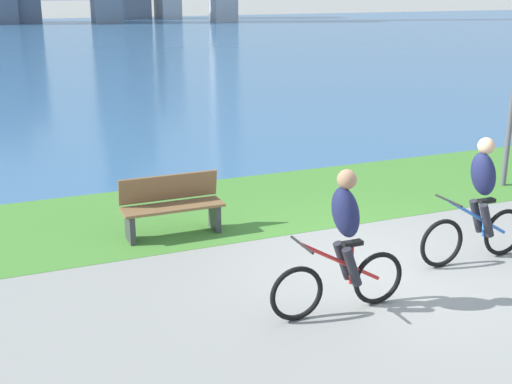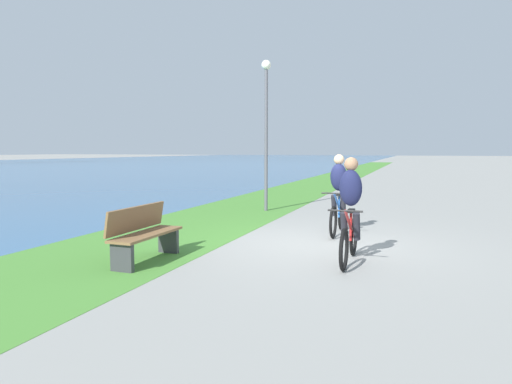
# 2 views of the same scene
# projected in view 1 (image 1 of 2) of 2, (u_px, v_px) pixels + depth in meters

# --- Properties ---
(ground_plane) EXTENTS (300.00, 300.00, 0.00)m
(ground_plane) POSITION_uv_depth(u_px,v_px,m) (389.00, 269.00, 8.81)
(ground_plane) COLOR gray
(grass_strip_bayside) EXTENTS (120.00, 3.19, 0.01)m
(grass_strip_bayside) POSITION_uv_depth(u_px,v_px,m) (285.00, 199.00, 11.66)
(grass_strip_bayside) COLOR #478433
(grass_strip_bayside) RESTS_ON ground
(bay_water_surface) EXTENTS (300.00, 65.50, 0.00)m
(bay_water_surface) POSITION_uv_depth(u_px,v_px,m) (53.00, 43.00, 41.91)
(bay_water_surface) COLOR #386693
(bay_water_surface) RESTS_ON ground
(cyclist_lead) EXTENTS (1.70, 0.52, 1.69)m
(cyclist_lead) POSITION_uv_depth(u_px,v_px,m) (343.00, 243.00, 7.44)
(cyclist_lead) COLOR black
(cyclist_lead) RESTS_ON ground
(cyclist_trailing) EXTENTS (1.71, 0.52, 1.71)m
(cyclist_trailing) POSITION_uv_depth(u_px,v_px,m) (479.00, 201.00, 8.84)
(cyclist_trailing) COLOR black
(cyclist_trailing) RESTS_ON ground
(bench_near_path) EXTENTS (1.50, 0.47, 0.90)m
(bench_near_path) POSITION_uv_depth(u_px,v_px,m) (172.00, 206.00, 9.90)
(bench_near_path) COLOR brown
(bench_near_path) RESTS_ON ground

